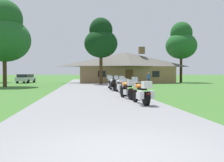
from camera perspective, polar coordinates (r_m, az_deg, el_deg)
ground_plane at (r=24.54m, az=-4.89°, el=-1.83°), size 500.00×500.00×0.00m
asphalt_driveway at (r=22.54m, az=-4.74°, el=-2.07°), size 6.40×80.00×0.06m
motorcycle_orange_nearest_to_camera at (r=11.82m, az=6.98°, el=-2.74°), size 0.91×2.08×1.30m
motorcycle_orange_second_in_row at (r=14.38m, az=3.60°, el=-1.89°), size 0.81×2.07×1.30m
motorcycle_red_third_in_row at (r=16.61m, az=2.72°, el=-1.40°), size 0.66×2.08×1.30m
motorcycle_silver_fourth_in_row at (r=19.02m, az=1.97°, el=-1.03°), size 0.98×2.07×1.30m
motorcycle_silver_fifth_in_row at (r=21.13m, az=0.35°, el=-0.75°), size 0.88×2.08×1.30m
motorcycle_blue_farthest_in_row at (r=23.77m, az=-0.47°, el=-0.45°), size 0.66×2.08×1.30m
stone_lodge at (r=39.95m, az=3.17°, el=3.19°), size 15.41×6.63×5.83m
bystander_blue_shirt_near_lodge at (r=32.12m, az=8.44°, el=0.69°), size 0.33×0.52×1.69m
tree_by_lodge_front at (r=34.41m, az=-2.56°, el=9.47°), size 4.56×4.56×9.17m
tree_right_of_lodge at (r=43.82m, az=15.66°, el=8.61°), size 5.20×5.20×10.24m
tree_left_near at (r=31.06m, az=-23.57°, el=9.95°), size 5.85×5.85×9.88m
parked_silver_suv_far_left at (r=42.28m, az=-19.24°, el=0.63°), size 2.41×4.80×1.40m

